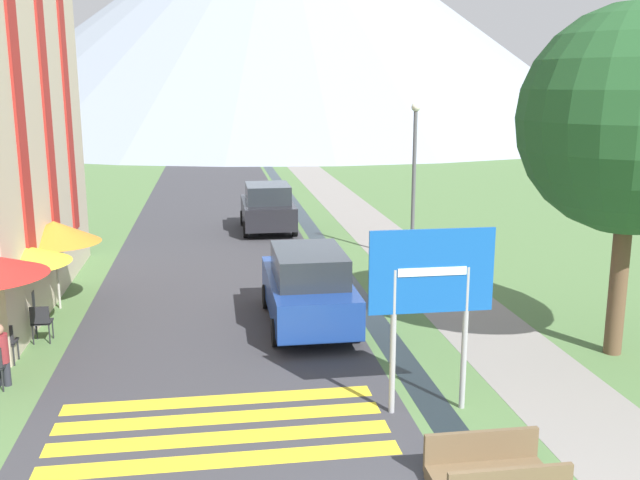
{
  "coord_description": "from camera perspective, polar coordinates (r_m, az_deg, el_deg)",
  "views": [
    {
      "loc": [
        -2.49,
        -6.84,
        5.5
      ],
      "look_at": [
        0.05,
        10.0,
        1.77
      ],
      "focal_mm": 40.0,
      "sensor_mm": 36.0,
      "label": 1
    }
  ],
  "objects": [
    {
      "name": "ground_plane",
      "position": [
        27.51,
        -3.2,
        0.8
      ],
      "size": [
        160.0,
        160.0,
        0.0
      ],
      "primitive_type": "plane",
      "color": "#517542"
    },
    {
      "name": "road",
      "position": [
        37.25,
        -8.5,
        3.73
      ],
      "size": [
        6.4,
        60.0,
        0.01
      ],
      "color": "#38383D",
      "rests_on": "ground_plane"
    },
    {
      "name": "footpath",
      "position": [
        37.74,
        0.81,
        3.98
      ],
      "size": [
        2.2,
        60.0,
        0.01
      ],
      "color": "gray",
      "rests_on": "ground_plane"
    },
    {
      "name": "drainage_channel",
      "position": [
        37.43,
        -2.82,
        3.89
      ],
      "size": [
        0.6,
        60.0,
        0.0
      ],
      "color": "black",
      "rests_on": "ground_plane"
    },
    {
      "name": "crosswalk_marking",
      "position": [
        12.16,
        -7.94,
        -14.66
      ],
      "size": [
        5.44,
        2.54,
        0.01
      ],
      "color": "yellow",
      "rests_on": "ground_plane"
    },
    {
      "name": "mountain_distant",
      "position": [
        87.69,
        -3.21,
        17.86
      ],
      "size": [
        77.65,
        77.65,
        27.88
      ],
      "color": "gray",
      "rests_on": "ground_plane"
    },
    {
      "name": "road_sign",
      "position": [
        11.99,
        8.88,
        -3.86
      ],
      "size": [
        2.13,
        0.11,
        3.2
      ],
      "color": "#9E9EA3",
      "rests_on": "ground_plane"
    },
    {
      "name": "footbridge",
      "position": [
        10.59,
        13.77,
        -17.92
      ],
      "size": [
        1.7,
        1.1,
        0.65
      ],
      "color": "brown",
      "rests_on": "ground_plane"
    },
    {
      "name": "parked_car_near",
      "position": [
        16.53,
        -0.96,
        -3.78
      ],
      "size": [
        1.92,
        4.33,
        1.82
      ],
      "color": "navy",
      "rests_on": "ground_plane"
    },
    {
      "name": "parked_car_far",
      "position": [
        27.23,
        -4.21,
        2.61
      ],
      "size": [
        1.99,
        3.81,
        1.82
      ],
      "color": "black",
      "rests_on": "ground_plane"
    },
    {
      "name": "cafe_chair_far_left",
      "position": [
        18.05,
        -22.57,
        -4.67
      ],
      "size": [
        0.4,
        0.4,
        0.85
      ],
      "rotation": [
        0.0,
        0.0,
        0.34
      ],
      "color": "#232328",
      "rests_on": "ground_plane"
    },
    {
      "name": "cafe_chair_middle",
      "position": [
        16.62,
        -21.42,
        -6.0
      ],
      "size": [
        0.4,
        0.4,
        0.85
      ],
      "rotation": [
        0.0,
        0.0,
        0.33
      ],
      "color": "#232328",
      "rests_on": "ground_plane"
    },
    {
      "name": "cafe_chair_near_right",
      "position": [
        15.64,
        -23.91,
        -7.35
      ],
      "size": [
        0.4,
        0.4,
        0.85
      ],
      "rotation": [
        0.0,
        0.0,
        0.43
      ],
      "color": "#232328",
      "rests_on": "ground_plane"
    },
    {
      "name": "cafe_umbrella_middle_yellow",
      "position": [
        16.86,
        -23.29,
        -1.0
      ],
      "size": [
        2.41,
        2.41,
        2.13
      ],
      "color": "#B7B2A8",
      "rests_on": "ground_plane"
    },
    {
      "name": "cafe_umbrella_rear_orange",
      "position": [
        18.64,
        -20.5,
        0.61
      ],
      "size": [
        2.23,
        2.23,
        2.23
      ],
      "color": "#B7B2A8",
      "rests_on": "ground_plane"
    },
    {
      "name": "person_seated_near",
      "position": [
        14.57,
        -24.25,
        -8.15
      ],
      "size": [
        0.32,
        0.32,
        1.21
      ],
      "color": "#282833",
      "rests_on": "ground_plane"
    },
    {
      "name": "person_standing_terrace",
      "position": [
        15.87,
        -23.98,
        -5.32
      ],
      "size": [
        0.32,
        0.32,
        1.68
      ],
      "color": "#282833",
      "rests_on": "ground_plane"
    },
    {
      "name": "person_seated_far",
      "position": [
        17.29,
        -22.35,
        -4.86
      ],
      "size": [
        0.32,
        0.32,
        1.19
      ],
      "color": "#282833",
      "rests_on": "ground_plane"
    },
    {
      "name": "streetlamp",
      "position": [
        22.57,
        7.54,
        5.76
      ],
      "size": [
        0.28,
        0.28,
        4.96
      ],
      "color": "#515156",
      "rests_on": "ground_plane"
    },
    {
      "name": "tree_by_path",
      "position": [
        15.36,
        23.78,
        8.75
      ],
      "size": [
        4.51,
        4.51,
        7.08
      ],
      "color": "brown",
      "rests_on": "ground_plane"
    }
  ]
}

